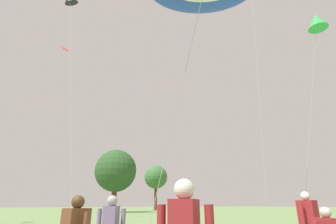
{
  "coord_description": "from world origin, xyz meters",
  "views": [
    {
      "loc": [
        -4.75,
        -2.45,
        1.41
      ],
      "look_at": [
        0.9,
        7.52,
        5.5
      ],
      "focal_mm": 27.75,
      "sensor_mm": 36.0,
      "label": 1
    }
  ],
  "objects_px": {
    "person_short_left": "(309,221)",
    "small_kite_box_yellow": "(65,63)",
    "small_kite_tiny_distant": "(317,22)",
    "tree_oak_right": "(156,177)",
    "tree_pine_center": "(116,171)"
  },
  "relations": [
    {
      "from": "small_kite_tiny_distant",
      "to": "tree_pine_center",
      "type": "xyz_separation_m",
      "value": [
        4.37,
        43.76,
        -2.7
      ]
    },
    {
      "from": "small_kite_box_yellow",
      "to": "tree_oak_right",
      "type": "height_order",
      "value": "small_kite_box_yellow"
    },
    {
      "from": "person_short_left",
      "to": "tree_oak_right",
      "type": "relative_size",
      "value": 0.16
    },
    {
      "from": "small_kite_tiny_distant",
      "to": "tree_oak_right",
      "type": "relative_size",
      "value": 0.97
    },
    {
      "from": "tree_oak_right",
      "to": "tree_pine_center",
      "type": "bearing_deg",
      "value": -141.64
    },
    {
      "from": "tree_oak_right",
      "to": "tree_pine_center",
      "type": "height_order",
      "value": "tree_pine_center"
    },
    {
      "from": "small_kite_box_yellow",
      "to": "tree_pine_center",
      "type": "distance_m",
      "value": 26.47
    },
    {
      "from": "person_short_left",
      "to": "small_kite_box_yellow",
      "type": "distance_m",
      "value": 29.52
    },
    {
      "from": "person_short_left",
      "to": "tree_pine_center",
      "type": "bearing_deg",
      "value": -14.69
    },
    {
      "from": "person_short_left",
      "to": "tree_oak_right",
      "type": "xyz_separation_m",
      "value": [
        24.44,
        56.71,
        7.0
      ]
    },
    {
      "from": "person_short_left",
      "to": "tree_oak_right",
      "type": "distance_m",
      "value": 62.15
    },
    {
      "from": "small_kite_tiny_distant",
      "to": "person_short_left",
      "type": "bearing_deg",
      "value": 166.97
    },
    {
      "from": "small_kite_tiny_distant",
      "to": "tree_oak_right",
      "type": "height_order",
      "value": "tree_oak_right"
    },
    {
      "from": "person_short_left",
      "to": "small_kite_tiny_distant",
      "type": "bearing_deg",
      "value": -78.47
    },
    {
      "from": "person_short_left",
      "to": "tree_pine_center",
      "type": "height_order",
      "value": "tree_pine_center"
    }
  ]
}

